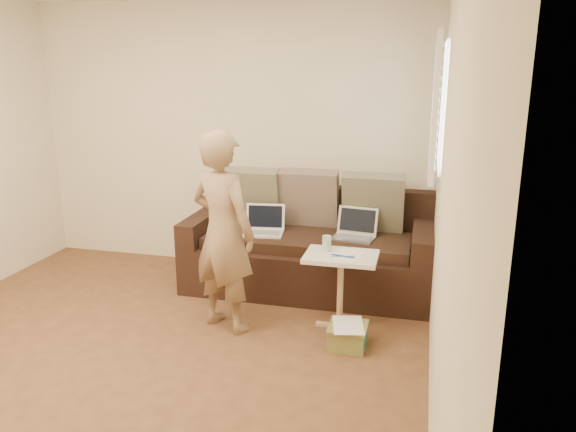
{
  "coord_description": "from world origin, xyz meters",
  "views": [
    {
      "loc": [
        1.89,
        -2.96,
        2.01
      ],
      "look_at": [
        0.8,
        1.4,
        0.78
      ],
      "focal_mm": 34.84,
      "sensor_mm": 36.0,
      "label": 1
    }
  ],
  "objects": [
    {
      "name": "paper_on_table",
      "position": [
        1.36,
        1.05,
        0.61
      ],
      "size": [
        0.25,
        0.33,
        0.0
      ],
      "primitive_type": null,
      "rotation": [
        0.0,
        0.0,
        -0.14
      ],
      "color": "white",
      "rests_on": "side_table"
    },
    {
      "name": "pillow_mid",
      "position": [
        0.85,
        2.02,
        0.79
      ],
      "size": [
        0.55,
        0.27,
        0.57
      ],
      "primitive_type": null,
      "rotation": [
        0.24,
        0.0,
        0.0
      ],
      "color": "brown",
      "rests_on": "sofa"
    },
    {
      "name": "laptop_white",
      "position": [
        0.5,
        1.65,
        0.52
      ],
      "size": [
        0.39,
        0.3,
        0.26
      ],
      "primitive_type": null,
      "rotation": [
        0.0,
        0.0,
        0.13
      ],
      "color": "white",
      "rests_on": "sofa"
    },
    {
      "name": "person",
      "position": [
        0.43,
        0.84,
        0.78
      ],
      "size": [
        0.67,
        0.57,
        1.56
      ],
      "primitive_type": "imported",
      "rotation": [
        0.0,
        0.0,
        2.76
      ],
      "color": "olive",
      "rests_on": "ground"
    },
    {
      "name": "striped_box",
      "position": [
        1.42,
        0.74,
        0.09
      ],
      "size": [
        0.28,
        0.28,
        0.18
      ],
      "primitive_type": null,
      "color": "orange",
      "rests_on": "ground"
    },
    {
      "name": "window_blinds",
      "position": [
        1.95,
        1.5,
        1.7
      ],
      "size": [
        0.12,
        0.88,
        1.08
      ],
      "primitive_type": null,
      "color": "white",
      "rests_on": "wall_right"
    },
    {
      "name": "sofa",
      "position": [
        0.9,
        1.77,
        0.42
      ],
      "size": [
        2.2,
        0.95,
        0.85
      ],
      "primitive_type": null,
      "color": "black",
      "rests_on": "ground"
    },
    {
      "name": "wall_right",
      "position": [
        2.0,
        0.0,
        1.3
      ],
      "size": [
        0.0,
        4.5,
        4.5
      ],
      "primitive_type": "plane",
      "rotation": [
        1.57,
        0.0,
        -1.57
      ],
      "color": "beige",
      "rests_on": "ground"
    },
    {
      "name": "pillow_right",
      "position": [
        1.45,
        1.98,
        0.79
      ],
      "size": [
        0.55,
        0.28,
        0.57
      ],
      "primitive_type": null,
      "rotation": [
        0.26,
        0.0,
        0.0
      ],
      "color": "#69664D",
      "rests_on": "sofa"
    },
    {
      "name": "wall_back",
      "position": [
        0.0,
        2.25,
        1.3
      ],
      "size": [
        4.0,
        0.0,
        4.0
      ],
      "primitive_type": "plane",
      "rotation": [
        1.57,
        0.0,
        0.0
      ],
      "color": "beige",
      "rests_on": "ground"
    },
    {
      "name": "side_table",
      "position": [
        1.31,
        1.03,
        0.3
      ],
      "size": [
        0.55,
        0.39,
        0.61
      ],
      "primitive_type": null,
      "color": "silver",
      "rests_on": "ground"
    },
    {
      "name": "laptop_silver",
      "position": [
        1.31,
        1.72,
        0.52
      ],
      "size": [
        0.39,
        0.31,
        0.24
      ],
      "primitive_type": null,
      "rotation": [
        0.0,
        0.0,
        -0.14
      ],
      "color": "#B7BABC",
      "rests_on": "sofa"
    },
    {
      "name": "scissors",
      "position": [
        1.33,
        0.98,
        0.61
      ],
      "size": [
        0.2,
        0.15,
        0.02
      ],
      "primitive_type": null,
      "rotation": [
        0.0,
        0.0,
        0.3
      ],
      "color": "silver",
      "rests_on": "side_table"
    },
    {
      "name": "floor",
      "position": [
        0.0,
        0.0,
        0.0
      ],
      "size": [
        4.5,
        4.5,
        0.0
      ],
      "primitive_type": "plane",
      "color": "#54331F",
      "rests_on": "ground"
    },
    {
      "name": "pillow_left",
      "position": [
        0.3,
        1.98,
        0.79
      ],
      "size": [
        0.55,
        0.29,
        0.57
      ],
      "primitive_type": null,
      "rotation": [
        0.28,
        0.0,
        0.0
      ],
      "color": "#69664D",
      "rests_on": "sofa"
    },
    {
      "name": "drinking_glass",
      "position": [
        1.19,
        1.09,
        0.67
      ],
      "size": [
        0.07,
        0.07,
        0.12
      ],
      "primitive_type": null,
      "color": "silver",
      "rests_on": "side_table"
    }
  ]
}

